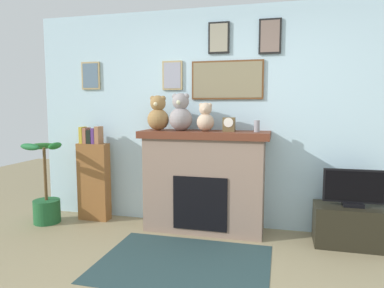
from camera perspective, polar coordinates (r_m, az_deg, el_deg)
name	(u,v)px	position (r m, az deg, el deg)	size (l,w,h in m)	color
back_wall	(239,118)	(4.20, 7.66, 4.19)	(5.20, 0.15, 2.60)	silver
fireplace	(204,181)	(4.06, 2.04, -6.01)	(1.48, 0.52, 1.17)	gray
bookshelf	(94,177)	(4.62, -15.80, -5.28)	(0.39, 0.16, 1.20)	brown
potted_plant	(46,196)	(4.74, -22.82, -7.93)	(0.52, 0.57, 1.01)	#1E592D
tv_stand	(352,226)	(4.08, 24.70, -12.10)	(0.75, 0.40, 0.42)	black
television	(354,189)	(3.97, 24.97, -6.64)	(0.60, 0.14, 0.39)	black
area_rug	(183,263)	(3.42, -1.44, -18.88)	(1.58, 1.19, 0.01)	#263C3E
candle_jar	(257,126)	(3.88, 10.58, 2.88)	(0.06, 0.06, 0.13)	gray
mantel_clock	(229,124)	(3.91, 6.08, 3.21)	(0.13, 0.10, 0.16)	brown
teddy_bear_grey	(158,115)	(4.11, -5.58, 4.81)	(0.25, 0.25, 0.41)	olive
teddy_bear_tan	(181,114)	(4.02, -1.87, 4.96)	(0.27, 0.27, 0.43)	gray
teddy_bear_brown	(205,118)	(3.95, 2.21, 4.22)	(0.20, 0.20, 0.32)	#CDAF92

